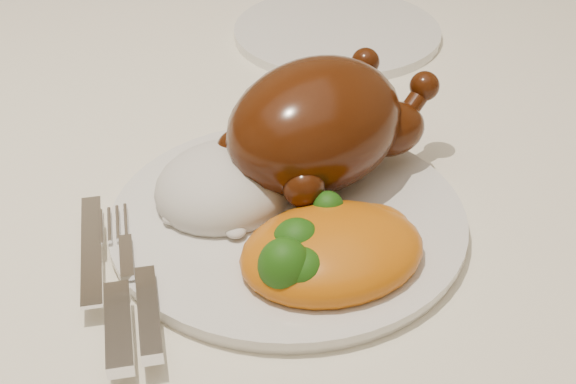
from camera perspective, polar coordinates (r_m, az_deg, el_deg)
name	(u,v)px	position (r m, az deg, el deg)	size (l,w,h in m)	color
dining_table	(92,287)	(0.71, -13.77, -6.58)	(1.60, 0.90, 0.76)	brown
tablecloth	(79,219)	(0.67, -14.63, -1.89)	(1.73, 1.03, 0.18)	white
dinner_plate	(288,220)	(0.59, 0.00, -2.02)	(0.26, 0.26, 0.01)	silver
side_plate	(337,32)	(0.88, 3.50, 11.29)	(0.22, 0.22, 0.01)	silver
roast_chicken	(319,123)	(0.61, 2.24, 4.94)	(0.20, 0.16, 0.10)	#461907
rice_mound	(226,187)	(0.60, -4.42, 0.35)	(0.14, 0.13, 0.06)	silver
mac_and_cheese	(330,250)	(0.54, 3.04, -4.14)	(0.13, 0.10, 0.05)	#DA630E
cutlery	(123,294)	(0.52, -11.65, -7.13)	(0.05, 0.18, 0.01)	silver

